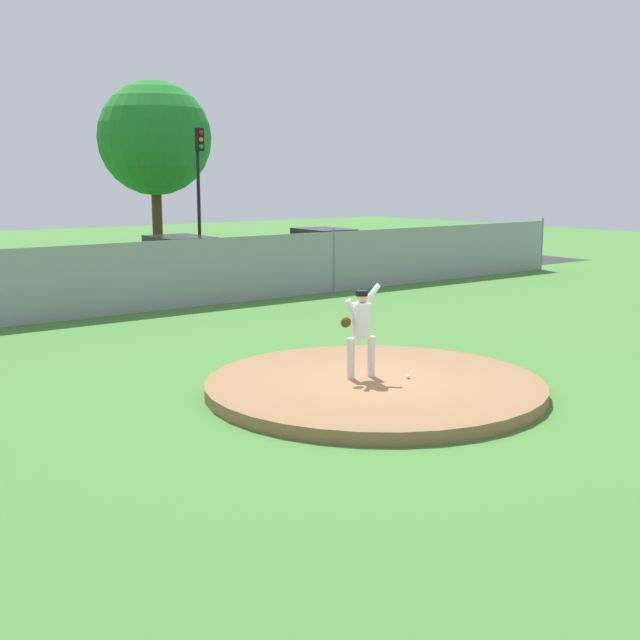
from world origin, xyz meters
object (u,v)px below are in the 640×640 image
object	(u,v)px
parked_car_burgundy	(181,261)
parked_car_teal	(324,252)
pitcher_youth	(361,325)
traffic_light_far	(199,174)
traffic_cone_orange	(51,289)
baseball	(408,376)

from	to	relation	value
parked_car_burgundy	parked_car_teal	bearing A→B (deg)	-4.07
pitcher_youth	parked_car_teal	size ratio (longest dim) A/B	0.39
pitcher_youth	traffic_light_far	distance (m)	20.13
parked_car_burgundy	traffic_light_far	bearing A→B (deg)	53.77
parked_car_burgundy	traffic_cone_orange	world-z (taller)	parked_car_burgundy
traffic_light_far	parked_car_teal	bearing A→B (deg)	-60.25
parked_car_burgundy	traffic_cone_orange	distance (m)	4.70
parked_car_burgundy	traffic_light_far	distance (m)	6.05
baseball	parked_car_burgundy	size ratio (longest dim) A/B	0.02
baseball	traffic_cone_orange	xyz separation A→B (m)	(-1.25, 14.40, 0.01)
parked_car_teal	baseball	bearing A→B (deg)	-122.36
baseball	parked_car_teal	world-z (taller)	parked_car_teal
baseball	traffic_light_far	bearing A→B (deg)	71.25
baseball	traffic_light_far	size ratio (longest dim) A/B	0.01
parked_car_burgundy	traffic_cone_orange	bearing A→B (deg)	-173.50
parked_car_burgundy	traffic_cone_orange	xyz separation A→B (m)	(-4.64, -0.53, -0.52)
parked_car_teal	traffic_light_far	world-z (taller)	traffic_light_far
parked_car_teal	parked_car_burgundy	bearing A→B (deg)	175.93
parked_car_burgundy	baseball	bearing A→B (deg)	-102.79
pitcher_youth	baseball	size ratio (longest dim) A/B	21.92
pitcher_youth	baseball	bearing A→B (deg)	-41.96
parked_car_teal	traffic_light_far	xyz separation A→B (m)	(-2.68, 4.69, 2.92)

